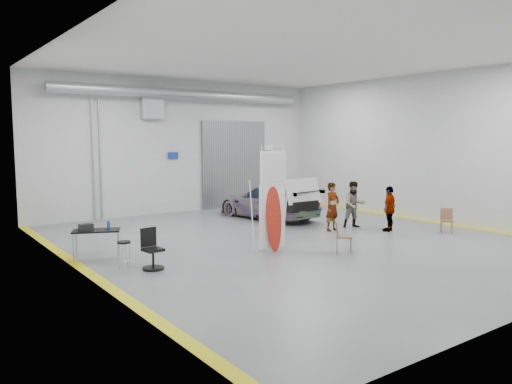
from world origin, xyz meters
TOP-DOWN VIEW (x-y plane):
  - ground at (0.00, 0.00)m, footprint 16.00×16.00m
  - room_shell at (0.24, 2.22)m, footprint 14.02×16.18m
  - sedan_car at (2.03, 4.17)m, footprint 2.54×5.04m
  - person_a at (2.22, 0.54)m, footprint 0.69×0.50m
  - person_b at (3.32, 0.50)m, footprint 1.06×0.96m
  - person_c at (3.84, -0.75)m, footprint 1.04×0.69m
  - surfboard_display at (-1.56, -0.83)m, footprint 0.91×0.30m
  - folding_chair_near at (-0.04, -2.25)m, footprint 0.65×0.74m
  - folding_chair_far at (5.14, -2.23)m, footprint 0.57×0.67m
  - shop_stool at (-5.93, -0.08)m, footprint 0.36×0.36m
  - work_table at (-6.23, 1.43)m, footprint 1.44×1.11m
  - office_chair at (-5.37, -0.59)m, footprint 0.56×0.56m
  - trunk_lid at (2.03, 2.01)m, footprint 1.64×0.99m

SIDE VIEW (x-z plane):
  - ground at x=0.00m, z-range 0.00..0.00m
  - folding_chair_far at x=5.14m, z-range -0.17..0.71m
  - folding_chair_near at x=-0.04m, z-range -0.19..0.80m
  - shop_stool at x=-5.93m, z-range 0.00..0.71m
  - office_chair at x=-5.37m, z-range -0.06..0.99m
  - sedan_car at x=2.03m, z-range 0.00..1.40m
  - work_table at x=-6.23m, z-range 0.28..1.33m
  - person_c at x=3.84m, z-range 0.00..1.66m
  - person_b at x=3.32m, z-range 0.00..1.76m
  - person_a at x=2.22m, z-range 0.00..1.78m
  - surfboard_display at x=-1.56m, z-range -0.30..2.90m
  - trunk_lid at x=2.03m, z-range 1.40..1.44m
  - room_shell at x=0.24m, z-range 1.07..7.08m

